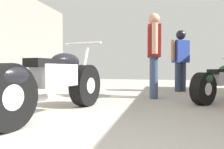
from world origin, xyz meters
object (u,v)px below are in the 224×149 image
at_px(motorcycle_maroon_cruiser, 53,82).
at_px(motorcycle_black_naked, 220,83).
at_px(mechanic_in_blue, 154,50).
at_px(mechanic_with_helmet, 181,55).

height_order(motorcycle_maroon_cruiser, motorcycle_black_naked, motorcycle_maroon_cruiser).
height_order(mechanic_in_blue, mechanic_with_helmet, mechanic_in_blue).
bearing_deg(motorcycle_black_naked, motorcycle_maroon_cruiser, -143.69).
bearing_deg(motorcycle_black_naked, mechanic_with_helmet, 109.98).
distance_m(motorcycle_maroon_cruiser, mechanic_in_blue, 2.46).
bearing_deg(motorcycle_black_naked, mechanic_in_blue, 169.49).
relative_size(motorcycle_maroon_cruiser, mechanic_in_blue, 1.26).
relative_size(motorcycle_black_naked, mechanic_in_blue, 0.85).
bearing_deg(motorcycle_maroon_cruiser, mechanic_with_helmet, 61.44).
bearing_deg(motorcycle_maroon_cruiser, mechanic_in_blue, 59.05).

